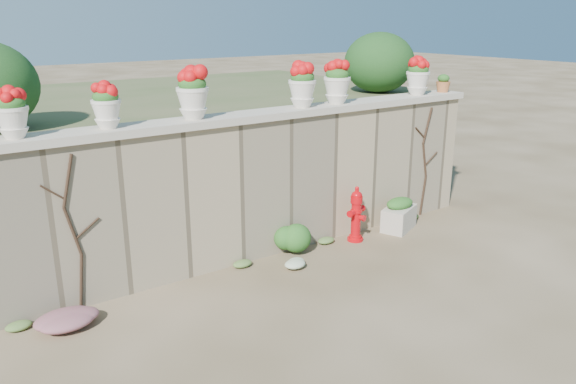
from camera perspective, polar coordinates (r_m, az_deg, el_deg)
ground at (r=7.13m, az=5.16°, el=-10.79°), size 80.00×80.00×0.00m
stone_wall at (r=8.09m, az=-2.84°, el=0.42°), size 8.00×0.40×2.00m
wall_cap at (r=7.85m, az=-2.96°, el=7.77°), size 8.10×0.52×0.10m
raised_fill at (r=10.85m, az=-11.92°, el=4.43°), size 9.00×6.00×2.00m
back_shrub_right at (r=10.83m, az=9.25°, el=12.86°), size 1.30×1.30×1.10m
vine_left at (r=6.92m, az=-20.92°, el=-3.79°), size 0.60×0.04×1.91m
vine_right at (r=9.98m, az=13.76°, el=3.14°), size 0.60×0.04×1.91m
fire_hydrant at (r=8.75m, az=6.94°, el=-2.22°), size 0.38×0.27×0.88m
planter_box at (r=9.40m, az=11.21°, el=-2.27°), size 0.75×0.61×0.54m
green_shrub at (r=8.30m, az=0.53°, el=-4.35°), size 0.60×0.54×0.57m
magenta_clump at (r=6.94m, az=-21.27°, el=-11.66°), size 0.92×0.61×0.24m
white_flowers at (r=7.90m, az=0.78°, el=-7.12°), size 0.46×0.37×0.17m
urn_pot_0 at (r=6.72m, az=-26.26°, el=7.19°), size 0.35×0.35×0.55m
urn_pot_1 at (r=6.94m, az=-17.98°, el=8.35°), size 0.34×0.34×0.54m
urn_pot_2 at (r=7.33m, az=-9.67°, el=9.80°), size 0.41×0.41×0.65m
urn_pot_3 at (r=8.22m, az=1.45°, el=10.75°), size 0.40×0.40×0.63m
urn_pot_4 at (r=8.61m, az=5.01°, el=11.02°), size 0.41×0.41×0.64m
urn_pot_5 at (r=9.83m, az=13.06°, el=11.37°), size 0.40×0.40×0.62m
terracotta_pot at (r=10.34m, az=15.48°, el=10.52°), size 0.25×0.25×0.30m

